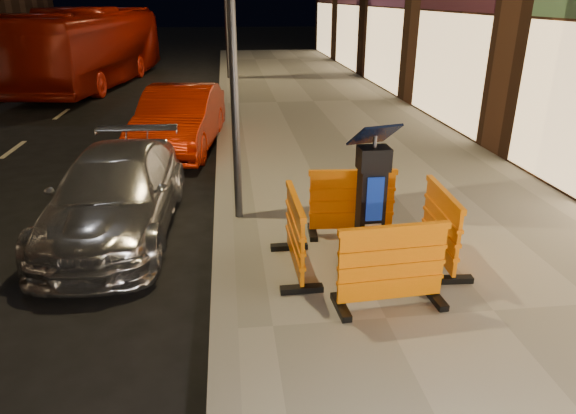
{
  "coord_description": "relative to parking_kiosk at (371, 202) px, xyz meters",
  "views": [
    {
      "loc": [
        0.15,
        -4.55,
        3.41
      ],
      "look_at": [
        0.8,
        1.0,
        1.1
      ],
      "focal_mm": 32.0,
      "sensor_mm": 36.0,
      "label": 1
    }
  ],
  "objects": [
    {
      "name": "ground_plane",
      "position": [
        -1.86,
        -1.2,
        -1.04
      ],
      "size": [
        120.0,
        120.0,
        0.0
      ],
      "primitive_type": "plane",
      "color": "black",
      "rests_on": "ground"
    },
    {
      "name": "sidewalk",
      "position": [
        1.14,
        -1.2,
        -0.96
      ],
      "size": [
        6.0,
        60.0,
        0.15
      ],
      "primitive_type": "cube",
      "color": "gray",
      "rests_on": "ground"
    },
    {
      "name": "kerb",
      "position": [
        -1.86,
        -1.2,
        -0.96
      ],
      "size": [
        0.3,
        60.0,
        0.15
      ],
      "primitive_type": "cube",
      "color": "slate",
      "rests_on": "ground"
    },
    {
      "name": "parking_kiosk",
      "position": [
        0.0,
        0.0,
        0.0
      ],
      "size": [
        0.57,
        0.57,
        1.78
      ],
      "primitive_type": "cube",
      "rotation": [
        0.0,
        0.0,
        -0.02
      ],
      "color": "black",
      "rests_on": "sidewalk"
    },
    {
      "name": "barrier_front",
      "position": [
        0.0,
        -0.95,
        -0.39
      ],
      "size": [
        1.3,
        0.61,
        0.99
      ],
      "primitive_type": "cube",
      "rotation": [
        0.0,
        0.0,
        0.07
      ],
      "color": "orange",
      "rests_on": "sidewalk"
    },
    {
      "name": "barrier_back",
      "position": [
        0.0,
        0.95,
        -0.39
      ],
      "size": [
        1.31,
        0.62,
        0.99
      ],
      "primitive_type": "cube",
      "rotation": [
        0.0,
        0.0,
        -0.07
      ],
      "color": "orange",
      "rests_on": "sidewalk"
    },
    {
      "name": "barrier_kerbside",
      "position": [
        -0.95,
        0.0,
        -0.39
      ],
      "size": [
        0.54,
        1.28,
        0.99
      ],
      "primitive_type": "cube",
      "rotation": [
        0.0,
        0.0,
        1.58
      ],
      "color": "orange",
      "rests_on": "sidewalk"
    },
    {
      "name": "barrier_bldgside",
      "position": [
        0.95,
        0.0,
        -0.39
      ],
      "size": [
        0.59,
        1.3,
        0.99
      ],
      "primitive_type": "cube",
      "rotation": [
        0.0,
        0.0,
        1.51
      ],
      "color": "orange",
      "rests_on": "sidewalk"
    },
    {
      "name": "car_silver",
      "position": [
        -3.47,
        1.79,
        -1.04
      ],
      "size": [
        1.89,
        4.33,
        1.24
      ],
      "primitive_type": "imported",
      "rotation": [
        0.0,
        0.0,
        -0.04
      ],
      "color": "#AFAFB4",
      "rests_on": "ground"
    },
    {
      "name": "car_red",
      "position": [
        -2.85,
        6.38,
        -1.04
      ],
      "size": [
        2.1,
        4.58,
        1.45
      ],
      "primitive_type": "imported",
      "rotation": [
        0.0,
        0.0,
        -0.13
      ],
      "color": "#961501",
      "rests_on": "ground"
    },
    {
      "name": "bus_doubledecker",
      "position": [
        -6.98,
        16.46,
        -1.04
      ],
      "size": [
        3.97,
        11.04,
        3.01
      ],
      "primitive_type": "imported",
      "rotation": [
        0.0,
        0.0,
        -0.14
      ],
      "color": "#8A0F04",
      "rests_on": "ground"
    },
    {
      "name": "street_lamp_mid",
      "position": [
        -1.61,
        1.8,
        2.11
      ],
      "size": [
        0.12,
        0.12,
        6.0
      ],
      "primitive_type": "cylinder",
      "color": "#3F3F44",
      "rests_on": "sidewalk"
    },
    {
      "name": "street_lamp_far",
      "position": [
        -1.61,
        16.8,
        2.11
      ],
      "size": [
        0.12,
        0.12,
        6.0
      ],
      "primitive_type": "cylinder",
      "color": "#3F3F44",
      "rests_on": "sidewalk"
    }
  ]
}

